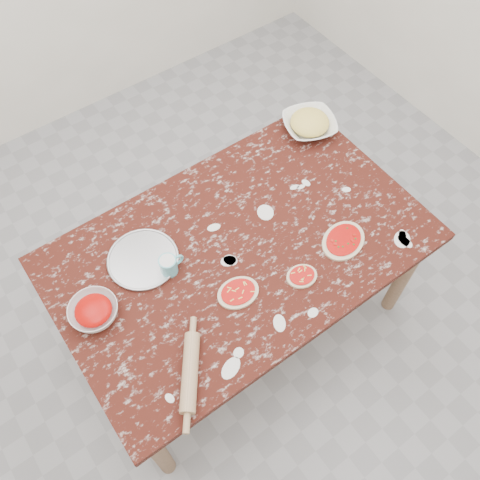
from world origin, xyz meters
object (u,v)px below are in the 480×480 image
object	(u,v)px
pizza_tray	(143,260)
flour_mug	(169,265)
worktable	(240,256)
sauce_bowl	(94,312)
rolling_pin	(190,372)
cheese_bowl	(309,125)

from	to	relation	value
pizza_tray	flour_mug	xyz separation A→B (m)	(0.07, -0.11, 0.04)
worktable	flour_mug	distance (m)	0.34
pizza_tray	flour_mug	size ratio (longest dim) A/B	2.68
worktable	flour_mug	bearing A→B (deg)	166.25
flour_mug	sauce_bowl	bearing A→B (deg)	-179.95
flour_mug	rolling_pin	xyz separation A→B (m)	(-0.17, -0.42, -0.02)
cheese_bowl	rolling_pin	xyz separation A→B (m)	(-1.16, -0.71, -0.00)
worktable	rolling_pin	size ratio (longest dim) A/B	5.42
sauce_bowl	pizza_tray	bearing A→B (deg)	21.16
flour_mug	rolling_pin	world-z (taller)	flour_mug
sauce_bowl	rolling_pin	world-z (taller)	sauce_bowl
pizza_tray	cheese_bowl	size ratio (longest dim) A/B	1.15
pizza_tray	rolling_pin	bearing A→B (deg)	-101.05
worktable	cheese_bowl	distance (m)	0.78
worktable	rolling_pin	xyz separation A→B (m)	(-0.48, -0.35, 0.11)
sauce_bowl	flour_mug	bearing A→B (deg)	0.05
flour_mug	worktable	bearing A→B (deg)	-13.75
worktable	flour_mug	xyz separation A→B (m)	(-0.31, 0.07, 0.13)
cheese_bowl	rolling_pin	world-z (taller)	cheese_bowl
cheese_bowl	rolling_pin	bearing A→B (deg)	-148.64
rolling_pin	sauce_bowl	bearing A→B (deg)	112.45
sauce_bowl	flour_mug	size ratio (longest dim) A/B	1.78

